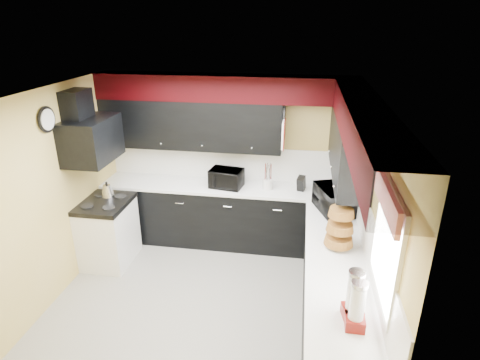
# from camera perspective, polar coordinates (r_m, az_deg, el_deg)

# --- Properties ---
(ground) EXTENTS (3.60, 3.60, 0.00)m
(ground) POSITION_cam_1_polar(r_m,az_deg,el_deg) (5.07, -5.48, -17.34)
(ground) COLOR gray
(ground) RESTS_ON ground
(wall_back) EXTENTS (3.60, 0.06, 2.50)m
(wall_back) POSITION_cam_1_polar(r_m,az_deg,el_deg) (6.00, -1.70, 3.05)
(wall_back) COLOR #E0C666
(wall_back) RESTS_ON ground
(wall_right) EXTENTS (0.06, 3.60, 2.50)m
(wall_right) POSITION_cam_1_polar(r_m,az_deg,el_deg) (4.31, 17.87, -6.15)
(wall_right) COLOR #E0C666
(wall_right) RESTS_ON ground
(wall_left) EXTENTS (0.06, 3.60, 2.50)m
(wall_left) POSITION_cam_1_polar(r_m,az_deg,el_deg) (5.13, -25.93, -2.75)
(wall_left) COLOR #E0C666
(wall_left) RESTS_ON ground
(ceiling) EXTENTS (3.60, 3.60, 0.06)m
(ceiling) POSITION_cam_1_polar(r_m,az_deg,el_deg) (3.98, -6.81, 11.64)
(ceiling) COLOR white
(ceiling) RESTS_ON wall_back
(cab_back) EXTENTS (3.60, 0.60, 0.90)m
(cab_back) POSITION_cam_1_polar(r_m,az_deg,el_deg) (6.04, -2.14, -5.06)
(cab_back) COLOR black
(cab_back) RESTS_ON ground
(cab_right) EXTENTS (0.60, 3.00, 0.90)m
(cab_right) POSITION_cam_1_polar(r_m,az_deg,el_deg) (4.46, 13.17, -16.91)
(cab_right) COLOR black
(cab_right) RESTS_ON ground
(counter_back) EXTENTS (3.62, 0.64, 0.04)m
(counter_back) POSITION_cam_1_polar(r_m,az_deg,el_deg) (5.84, -2.21, -0.96)
(counter_back) COLOR white
(counter_back) RESTS_ON cab_back
(counter_right) EXTENTS (0.64, 3.02, 0.04)m
(counter_right) POSITION_cam_1_polar(r_m,az_deg,el_deg) (4.18, 13.74, -11.89)
(counter_right) COLOR white
(counter_right) RESTS_ON cab_right
(splash_back) EXTENTS (3.60, 0.02, 0.50)m
(splash_back) POSITION_cam_1_polar(r_m,az_deg,el_deg) (6.01, -1.71, 2.48)
(splash_back) COLOR white
(splash_back) RESTS_ON counter_back
(splash_right) EXTENTS (0.02, 3.60, 0.50)m
(splash_right) POSITION_cam_1_polar(r_m,az_deg,el_deg) (4.34, 17.65, -6.84)
(splash_right) COLOR white
(splash_right) RESTS_ON counter_right
(upper_back) EXTENTS (2.60, 0.35, 0.70)m
(upper_back) POSITION_cam_1_polar(r_m,az_deg,el_deg) (5.79, -7.00, 7.87)
(upper_back) COLOR black
(upper_back) RESTS_ON wall_back
(upper_right) EXTENTS (0.35, 1.80, 0.70)m
(upper_right) POSITION_cam_1_polar(r_m,az_deg,el_deg) (4.91, 15.23, 4.61)
(upper_right) COLOR black
(upper_right) RESTS_ON wall_right
(soffit_back) EXTENTS (3.60, 0.36, 0.35)m
(soffit_back) POSITION_cam_1_polar(r_m,az_deg,el_deg) (5.56, -2.18, 12.96)
(soffit_back) COLOR black
(soffit_back) RESTS_ON wall_back
(soffit_right) EXTENTS (0.36, 3.24, 0.35)m
(soffit_right) POSITION_cam_1_polar(r_m,az_deg,el_deg) (3.73, 17.43, 7.33)
(soffit_right) COLOR black
(soffit_right) RESTS_ON wall_right
(stove) EXTENTS (0.60, 0.75, 0.86)m
(stove) POSITION_cam_1_polar(r_m,az_deg,el_deg) (5.90, -18.17, -7.23)
(stove) COLOR white
(stove) RESTS_ON ground
(cooktop) EXTENTS (0.62, 0.77, 0.06)m
(cooktop) POSITION_cam_1_polar(r_m,az_deg,el_deg) (5.69, -18.72, -3.19)
(cooktop) COLOR black
(cooktop) RESTS_ON stove
(hood) EXTENTS (0.50, 0.78, 0.55)m
(hood) POSITION_cam_1_polar(r_m,az_deg,el_deg) (5.41, -20.34, 5.40)
(hood) COLOR black
(hood) RESTS_ON wall_left
(hood_duct) EXTENTS (0.24, 0.40, 0.40)m
(hood_duct) POSITION_cam_1_polar(r_m,az_deg,el_deg) (5.38, -22.17, 9.69)
(hood_duct) COLOR black
(hood_duct) RESTS_ON wall_left
(window) EXTENTS (0.03, 0.86, 0.96)m
(window) POSITION_cam_1_polar(r_m,az_deg,el_deg) (3.39, 20.22, -8.82)
(window) COLOR white
(window) RESTS_ON wall_right
(valance) EXTENTS (0.04, 0.88, 0.20)m
(valance) POSITION_cam_1_polar(r_m,az_deg,el_deg) (3.20, 20.19, -2.62)
(valance) COLOR red
(valance) RESTS_ON wall_right
(pan_top) EXTENTS (0.03, 0.22, 0.40)m
(pan_top) POSITION_cam_1_polar(r_m,az_deg,el_deg) (5.46, 6.32, 9.18)
(pan_top) COLOR black
(pan_top) RESTS_ON upper_back
(pan_mid) EXTENTS (0.03, 0.28, 0.46)m
(pan_mid) POSITION_cam_1_polar(r_m,az_deg,el_deg) (5.39, 6.13, 6.29)
(pan_mid) COLOR black
(pan_mid) RESTS_ON upper_back
(pan_low) EXTENTS (0.03, 0.24, 0.42)m
(pan_low) POSITION_cam_1_polar(r_m,az_deg,el_deg) (5.65, 6.27, 6.71)
(pan_low) COLOR black
(pan_low) RESTS_ON upper_back
(cut_board) EXTENTS (0.03, 0.26, 0.35)m
(cut_board) POSITION_cam_1_polar(r_m,az_deg,el_deg) (5.26, 6.18, 6.45)
(cut_board) COLOR white
(cut_board) RESTS_ON upper_back
(baskets) EXTENTS (0.27, 0.27, 0.50)m
(baskets) POSITION_cam_1_polar(r_m,az_deg,el_deg) (4.35, 14.02, -6.48)
(baskets) COLOR brown
(baskets) RESTS_ON upper_right
(clock) EXTENTS (0.03, 0.30, 0.30)m
(clock) POSITION_cam_1_polar(r_m,az_deg,el_deg) (5.03, -25.80, 7.75)
(clock) COLOR black
(clock) RESTS_ON wall_left
(deco_plate) EXTENTS (0.03, 0.24, 0.24)m
(deco_plate) POSITION_cam_1_polar(r_m,az_deg,el_deg) (3.62, 19.98, 5.31)
(deco_plate) COLOR white
(deco_plate) RESTS_ON wall_right
(toaster_oven) EXTENTS (0.51, 0.45, 0.26)m
(toaster_oven) POSITION_cam_1_polar(r_m,az_deg,el_deg) (5.74, -1.98, 0.25)
(toaster_oven) COLOR black
(toaster_oven) RESTS_ON counter_back
(microwave) EXTENTS (0.56, 0.67, 0.32)m
(microwave) POSITION_cam_1_polar(r_m,az_deg,el_deg) (5.15, 13.35, -2.72)
(microwave) COLOR black
(microwave) RESTS_ON counter_right
(utensil_crock) EXTENTS (0.18, 0.18, 0.15)m
(utensil_crock) POSITION_cam_1_polar(r_m,az_deg,el_deg) (5.70, 3.98, -0.57)
(utensil_crock) COLOR silver
(utensil_crock) RESTS_ON counter_back
(knife_block) EXTENTS (0.13, 0.15, 0.21)m
(knife_block) POSITION_cam_1_polar(r_m,az_deg,el_deg) (5.69, 8.70, -0.52)
(knife_block) COLOR black
(knife_block) RESTS_ON counter_back
(kettle) EXTENTS (0.23, 0.23, 0.16)m
(kettle) POSITION_cam_1_polar(r_m,az_deg,el_deg) (5.81, -18.34, -1.42)
(kettle) COLOR #A8A8AD
(kettle) RESTS_ON cooktop
(dispenser_a) EXTENTS (0.18, 0.18, 0.42)m
(dispenser_a) POSITION_cam_1_polar(r_m,az_deg,el_deg) (3.46, 15.93, -15.57)
(dispenser_a) COLOR #5A000B
(dispenser_a) RESTS_ON counter_right
(dispenser_b) EXTENTS (0.15, 0.15, 0.41)m
(dispenser_b) POSITION_cam_1_polar(r_m,az_deg,el_deg) (3.37, 16.29, -16.90)
(dispenser_b) COLOR maroon
(dispenser_b) RESTS_ON counter_right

